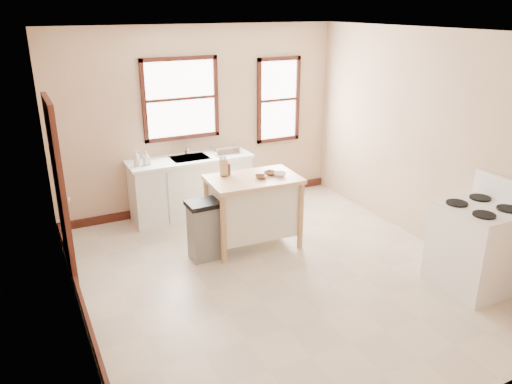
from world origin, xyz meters
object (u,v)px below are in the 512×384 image
(knife_block, at_px, (224,168))
(gas_stove, at_px, (477,236))
(soap_bottle_b, at_px, (146,158))
(dish_rack, at_px, (225,150))
(trash_bin, at_px, (204,230))
(kitchen_island, at_px, (253,212))
(pepper_grinder, at_px, (229,169))
(soap_bottle_a, at_px, (136,158))
(bowl_b, at_px, (270,173))
(bowl_c, at_px, (280,174))
(bowl_a, at_px, (261,177))

(knife_block, height_order, gas_stove, gas_stove)
(soap_bottle_b, xyz_separation_m, dish_rack, (1.22, 0.03, -0.05))
(trash_bin, xyz_separation_m, gas_stove, (2.51, -2.00, 0.24))
(gas_stove, bearing_deg, knife_block, 132.35)
(soap_bottle_b, distance_m, kitchen_island, 1.75)
(pepper_grinder, bearing_deg, trash_bin, -148.44)
(pepper_grinder, bearing_deg, soap_bottle_a, 132.22)
(soap_bottle_a, relative_size, gas_stove, 0.18)
(bowl_b, relative_size, bowl_c, 1.08)
(bowl_a, height_order, trash_bin, bowl_a)
(pepper_grinder, xyz_separation_m, bowl_c, (0.58, -0.34, -0.05))
(knife_block, height_order, bowl_a, knife_block)
(trash_bin, bearing_deg, kitchen_island, 3.79)
(kitchen_island, height_order, knife_block, knife_block)
(bowl_c, distance_m, gas_stove, 2.46)
(pepper_grinder, relative_size, trash_bin, 0.19)
(soap_bottle_b, height_order, bowl_a, soap_bottle_b)
(soap_bottle_b, bearing_deg, kitchen_island, -58.71)
(pepper_grinder, height_order, bowl_b, pepper_grinder)
(trash_bin, bearing_deg, soap_bottle_a, 108.38)
(bowl_a, height_order, bowl_b, bowl_b)
(soap_bottle_b, xyz_separation_m, pepper_grinder, (0.82, -1.05, 0.02))
(bowl_a, xyz_separation_m, bowl_c, (0.27, -0.03, 0.01))
(trash_bin, relative_size, gas_stove, 0.62)
(soap_bottle_b, relative_size, gas_stove, 0.15)
(kitchen_island, bearing_deg, soap_bottle_b, 132.42)
(bowl_c, bearing_deg, knife_block, 152.61)
(soap_bottle_b, height_order, dish_rack, soap_bottle_b)
(dish_rack, bearing_deg, gas_stove, -67.43)
(knife_block, distance_m, bowl_b, 0.62)
(trash_bin, bearing_deg, knife_block, 34.98)
(pepper_grinder, distance_m, bowl_a, 0.44)
(trash_bin, bearing_deg, bowl_b, 3.06)
(soap_bottle_a, bearing_deg, knife_block, -60.64)
(soap_bottle_b, xyz_separation_m, knife_block, (0.74, -1.05, 0.05))
(bowl_b, bearing_deg, bowl_a, -156.36)
(pepper_grinder, xyz_separation_m, gas_stove, (2.02, -2.30, -0.41))
(soap_bottle_a, distance_m, gas_stove, 4.50)
(bowl_b, bearing_deg, trash_bin, -176.08)
(soap_bottle_a, height_order, pepper_grinder, soap_bottle_a)
(bowl_a, height_order, gas_stove, gas_stove)
(soap_bottle_a, height_order, bowl_c, soap_bottle_a)
(bowl_a, bearing_deg, knife_block, 141.27)
(soap_bottle_a, xyz_separation_m, bowl_b, (1.45, -1.29, -0.05))
(kitchen_island, bearing_deg, gas_stove, -46.05)
(knife_block, bearing_deg, pepper_grinder, 14.63)
(kitchen_island, height_order, bowl_a, bowl_a)
(pepper_grinder, xyz_separation_m, bowl_b, (0.49, -0.23, -0.05))
(gas_stove, bearing_deg, bowl_b, 126.48)
(bowl_a, xyz_separation_m, bowl_b, (0.18, 0.08, 0.00))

